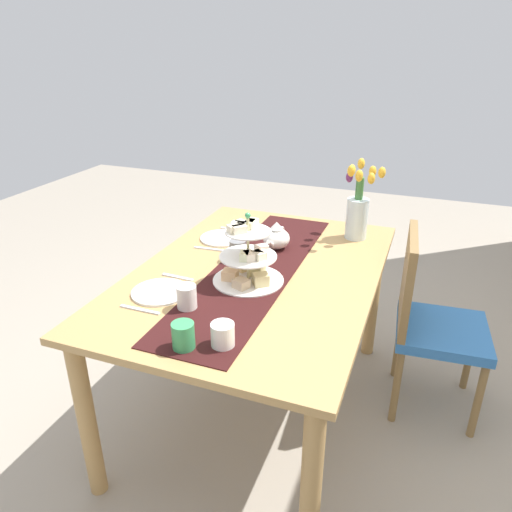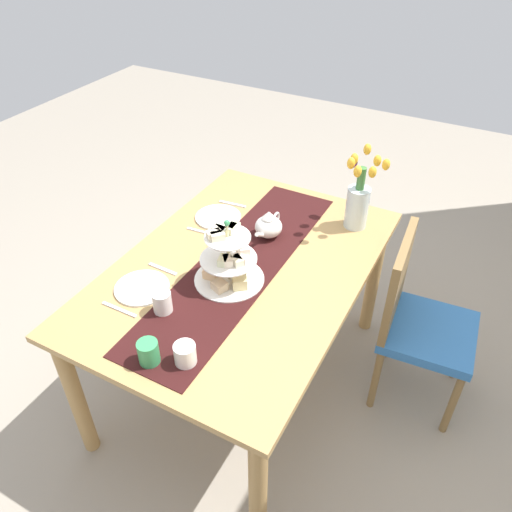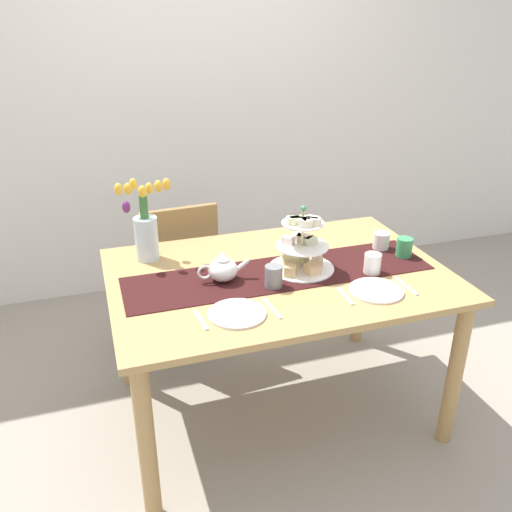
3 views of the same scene
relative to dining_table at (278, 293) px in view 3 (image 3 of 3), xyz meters
name	(u,v)px [view 3 (image 3 of 3)]	position (x,y,z in m)	size (l,w,h in m)	color
ground_plane	(276,408)	(0.00, 0.00, -0.67)	(8.00, 8.00, 0.00)	gray
room_wall_rear	(197,101)	(0.00, 1.62, 0.63)	(6.00, 0.08, 2.60)	silver
dining_table	(278,293)	(0.00, 0.00, 0.00)	(1.51, 1.03, 0.78)	tan
chair_left	(177,269)	(-0.34, 0.74, -0.17)	(0.45, 0.45, 0.91)	olive
table_runner	(280,273)	(0.00, -0.01, 0.11)	(1.39, 0.35, 0.00)	black
tiered_cake_stand	(302,249)	(0.11, 0.00, 0.21)	(0.30, 0.30, 0.30)	beige
teapot	(223,269)	(-0.26, 0.00, 0.17)	(0.24, 0.13, 0.14)	white
tulip_vase	(145,228)	(-0.54, 0.34, 0.26)	(0.25, 0.20, 0.39)	silver
cream_jug	(381,241)	(0.57, 0.09, 0.15)	(0.08, 0.08, 0.09)	white
dinner_plate_left	(237,313)	(-0.28, -0.30, 0.11)	(0.23, 0.23, 0.01)	white
fork_left	(201,320)	(-0.43, -0.30, 0.11)	(0.02, 0.15, 0.01)	silver
knife_left	(272,308)	(-0.14, -0.30, 0.11)	(0.01, 0.17, 0.01)	silver
dinner_plate_right	(376,290)	(0.33, -0.30, 0.11)	(0.23, 0.23, 0.01)	white
fork_right	(345,296)	(0.19, -0.30, 0.11)	(0.02, 0.15, 0.01)	silver
knife_right	(406,286)	(0.48, -0.30, 0.11)	(0.01, 0.17, 0.01)	silver
mug_grey	(274,276)	(-0.07, -0.12, 0.16)	(0.08, 0.08, 0.10)	slate
mug_white_text	(372,264)	(0.40, -0.14, 0.16)	(0.08, 0.08, 0.10)	white
mug_orange	(404,248)	(0.63, -0.02, 0.16)	(0.08, 0.08, 0.10)	#389356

